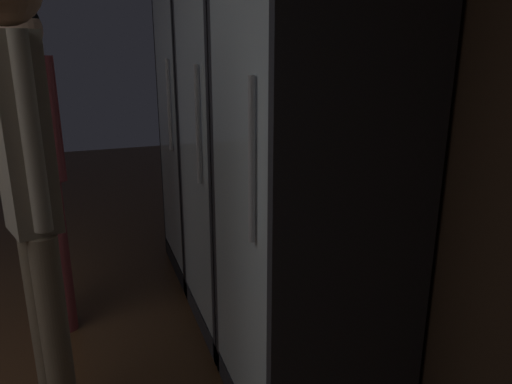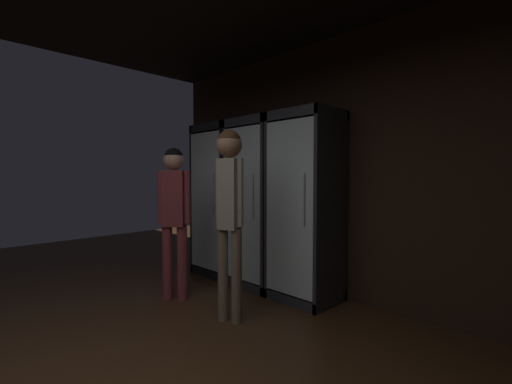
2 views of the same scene
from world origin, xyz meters
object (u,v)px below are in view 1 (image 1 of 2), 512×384
(cooler_center, at_px, (322,176))
(shopper_far, at_px, (32,139))
(cooler_far_left, at_px, (219,119))
(shopper_near, at_px, (23,144))
(cooler_left, at_px, (257,139))

(cooler_center, height_order, shopper_far, cooler_center)
(cooler_far_left, height_order, shopper_near, cooler_far_left)
(cooler_left, distance_m, cooler_center, 0.70)
(cooler_far_left, height_order, cooler_center, same)
(cooler_left, height_order, cooler_center, same)
(cooler_far_left, height_order, cooler_left, same)
(cooler_far_left, xyz_separation_m, shopper_far, (0.41, -1.03, 0.02))
(cooler_left, xyz_separation_m, cooler_center, (0.70, -0.00, -0.01))
(shopper_near, xyz_separation_m, shopper_far, (-0.84, -0.05, -0.13))
(cooler_left, relative_size, shopper_far, 1.24)
(cooler_left, bearing_deg, cooler_far_left, -179.98)
(cooler_left, relative_size, cooler_center, 1.00)
(shopper_near, relative_size, shopper_far, 1.07)
(cooler_far_left, bearing_deg, shopper_near, -37.98)
(cooler_left, height_order, shopper_near, cooler_left)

